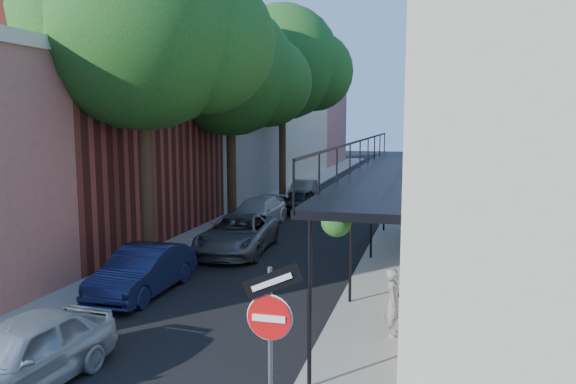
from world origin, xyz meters
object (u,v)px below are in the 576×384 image
Objects in this scene: oak_mid at (240,74)px; parked_car_c at (238,234)px; oak_near at (157,29)px; parked_car_f at (303,191)px; parked_car_b at (143,271)px; parked_car_d at (257,213)px; sign_post at (270,325)px; oak_far at (291,65)px; pedestrian at (393,302)px; parked_car_a at (19,356)px; parked_car_e at (298,201)px.

oak_mid reaches higher than parked_car_c.
parked_car_f is at bearing 86.50° from oak_near.
parked_car_c reaches higher than parked_car_b.
oak_near is 10.67m from parked_car_d.
oak_near is at bearing 106.36° from parked_car_b.
oak_near is (-6.53, 9.29, 5.84)m from sign_post.
oak_far reaches higher than oak_near.
pedestrian reaches higher than parked_car_c.
parked_car_f is (0.23, 8.55, -0.02)m from parked_car_d.
oak_mid reaches higher than parked_car_d.
sign_post is 0.25× the size of oak_far.
oak_far reaches higher than sign_post.
parked_car_f is at bearing 90.06° from parked_car_b.
oak_mid is 17.82m from parked_car_a.
sign_post is 12.77m from oak_near.
parked_car_b is at bearing -87.81° from oak_far.
parked_car_a is at bearing -92.31° from parked_car_f.
oak_near is at bearing -90.22° from parked_car_d.
pedestrian is (7.20, -12.18, 0.25)m from parked_car_d.
oak_near is 11.31m from parked_car_a.
oak_far reaches higher than oak_mid.
oak_far is at bearing 89.96° from oak_near.
sign_post reaches higher than parked_car_a.
oak_far reaches higher than parked_car_b.
parked_car_f is at bearing 82.85° from oak_mid.
oak_near is at bearing 125.09° from sign_post.
parked_car_b is at bearing -74.40° from oak_near.
parked_car_e is (0.05, 9.41, -0.08)m from parked_car_c.
sign_post reaches higher than parked_car_e.
parked_car_e is at bearing 94.48° from parked_car_a.
pedestrian is (6.97, -20.73, 0.27)m from parked_car_f.
parked_car_e is (1.70, 12.17, -7.26)m from oak_near.
oak_mid is 2.02× the size of parked_car_c.
parked_car_a is at bearing -82.06° from parked_car_d.
sign_post is at bearing -54.91° from oak_near.
parked_car_e is 4.25m from parked_car_f.
parked_car_d is 1.17× the size of parked_car_f.
oak_near is 14.27m from parked_car_e.
pedestrian is at bearing -52.32° from parked_car_c.
oak_mid is at bearing -100.60° from parked_car_f.
sign_post is 8.82m from parked_car_b.
oak_far is 2.85× the size of parked_car_b.
oak_mid is at bearing 110.86° from sign_post.
parked_car_c is at bearing -83.43° from oak_far.
parked_car_c is at bearing 58.98° from oak_near.
parked_car_d is at bearing 97.60° from parked_car_a.
parked_car_d is 8.55m from parked_car_f.
oak_near is 7.74m from parked_car_b.
parked_car_a is at bearing -86.68° from oak_far.
parked_car_b is 19.11m from parked_car_f.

